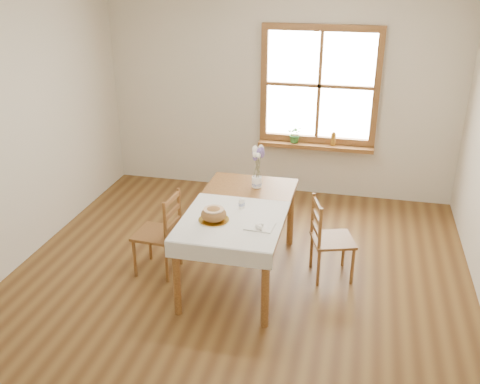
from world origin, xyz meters
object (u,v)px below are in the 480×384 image
(chair_left, at_px, (157,232))
(bread_plate, at_px, (214,220))
(flower_vase, at_px, (257,183))
(chair_right, at_px, (333,239))
(dining_table, at_px, (240,215))

(chair_left, height_order, bread_plate, chair_left)
(chair_left, relative_size, flower_vase, 7.74)
(chair_left, bearing_deg, chair_right, 103.56)
(bread_plate, bearing_deg, flower_vase, 75.42)
(chair_left, xyz_separation_m, flower_vase, (0.88, 0.58, 0.38))
(dining_table, height_order, bread_plate, bread_plate)
(dining_table, bearing_deg, bread_plate, -113.19)
(chair_left, bearing_deg, bread_plate, 72.68)
(chair_right, bearing_deg, dining_table, 84.24)
(chair_right, bearing_deg, flower_vase, 52.82)
(bread_plate, bearing_deg, chair_right, 27.94)
(chair_right, bearing_deg, bread_plate, 100.15)
(chair_left, height_order, chair_right, chair_left)
(flower_vase, bearing_deg, chair_left, -146.64)
(dining_table, bearing_deg, flower_vase, 82.48)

